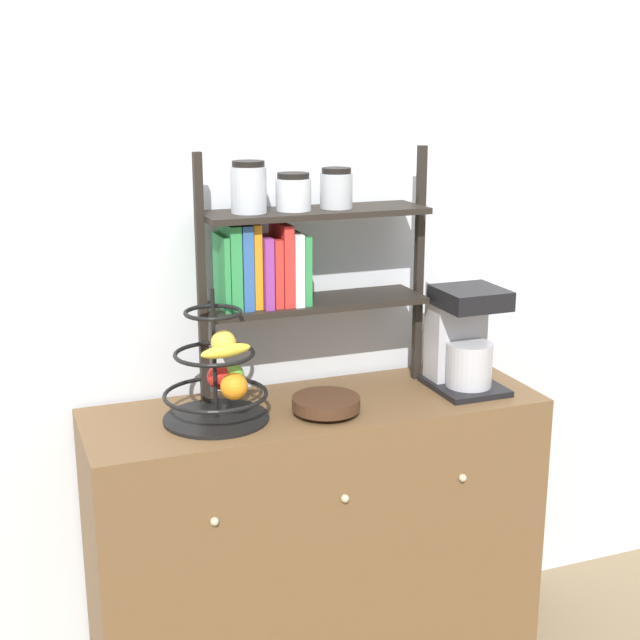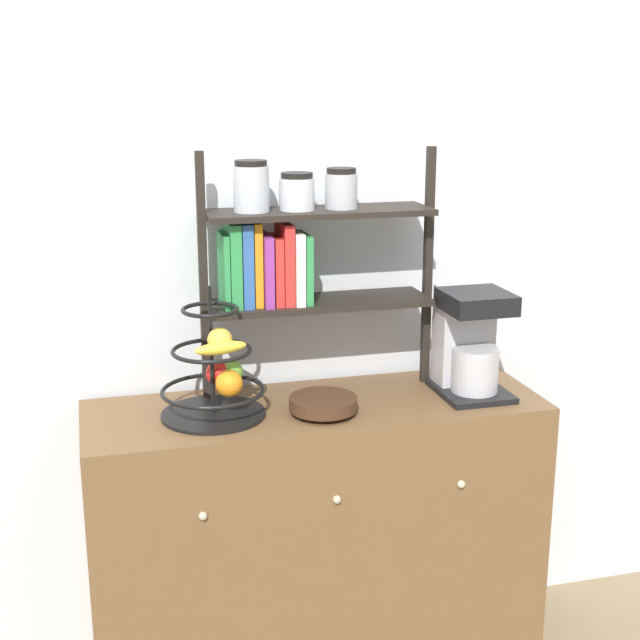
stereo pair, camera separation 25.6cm
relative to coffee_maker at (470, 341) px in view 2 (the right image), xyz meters
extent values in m
cube|color=silver|center=(-0.48, 0.28, 0.24)|extent=(7.00, 0.05, 2.60)
cube|color=brown|center=(-0.48, 0.01, -0.61)|extent=(1.35, 0.44, 0.90)
sphere|color=#B2AD8C|center=(-0.85, -0.22, -0.36)|extent=(0.02, 0.02, 0.02)
sphere|color=#B2AD8C|center=(-0.48, -0.22, -0.36)|extent=(0.02, 0.02, 0.02)
sphere|color=#B2AD8C|center=(-0.11, -0.22, -0.36)|extent=(0.02, 0.02, 0.02)
cube|color=black|center=(0.00, -0.02, -0.15)|extent=(0.20, 0.24, 0.02)
cube|color=#B7B7BC|center=(0.00, 0.04, 0.01)|extent=(0.17, 0.10, 0.30)
cylinder|color=#B7B7BC|center=(0.00, -0.05, -0.08)|extent=(0.14, 0.14, 0.14)
cube|color=black|center=(0.00, -0.04, 0.13)|extent=(0.19, 0.20, 0.06)
cylinder|color=black|center=(-0.78, 0.00, -0.16)|extent=(0.30, 0.30, 0.01)
cylinder|color=black|center=(-0.78, 0.00, 0.03)|extent=(0.01, 0.01, 0.37)
torus|color=black|center=(-0.78, 0.00, -0.08)|extent=(0.30, 0.30, 0.01)
torus|color=black|center=(-0.78, 0.00, 0.03)|extent=(0.23, 0.23, 0.01)
torus|color=black|center=(-0.78, 0.00, 0.15)|extent=(0.16, 0.16, 0.01)
sphere|color=red|center=(-0.76, 0.03, -0.05)|extent=(0.07, 0.07, 0.07)
sphere|color=#6BAD33|center=(-0.73, 0.04, -0.05)|extent=(0.07, 0.07, 0.07)
sphere|color=orange|center=(-0.75, -0.06, -0.05)|extent=(0.08, 0.08, 0.08)
ellipsoid|color=yellow|center=(-0.77, -0.06, 0.06)|extent=(0.15, 0.07, 0.04)
sphere|color=gold|center=(-0.76, -0.03, 0.07)|extent=(0.07, 0.07, 0.07)
cylinder|color=#422819|center=(-0.48, -0.07, -0.15)|extent=(0.11, 0.11, 0.02)
cylinder|color=#422819|center=(-0.48, -0.07, -0.13)|extent=(0.20, 0.20, 0.04)
cube|color=black|center=(-0.78, 0.12, 0.21)|extent=(0.02, 0.02, 0.74)
cube|color=black|center=(-0.09, 0.12, 0.21)|extent=(0.02, 0.02, 0.74)
cube|color=black|center=(-0.44, 0.12, 0.12)|extent=(0.67, 0.20, 0.02)
cube|color=black|center=(-0.44, 0.12, 0.39)|extent=(0.67, 0.20, 0.02)
cube|color=#2D8C47|center=(-0.72, 0.12, 0.23)|extent=(0.02, 0.14, 0.21)
cube|color=#2D8C47|center=(-0.70, 0.12, 0.25)|extent=(0.03, 0.14, 0.24)
cube|color=#2D599E|center=(-0.66, 0.12, 0.25)|extent=(0.03, 0.14, 0.24)
cube|color=orange|center=(-0.63, 0.12, 0.25)|extent=(0.02, 0.12, 0.24)
cube|color=#8C338C|center=(-0.60, 0.12, 0.23)|extent=(0.03, 0.16, 0.21)
cube|color=red|center=(-0.57, 0.12, 0.23)|extent=(0.02, 0.14, 0.20)
cube|color=red|center=(-0.54, 0.12, 0.25)|extent=(0.03, 0.15, 0.24)
cube|color=white|center=(-0.51, 0.12, 0.23)|extent=(0.03, 0.16, 0.21)
cube|color=#2D8C47|center=(-0.48, 0.12, 0.23)|extent=(0.02, 0.14, 0.20)
cylinder|color=silver|center=(-0.64, 0.12, 0.47)|extent=(0.10, 0.10, 0.13)
cylinder|color=black|center=(-0.64, 0.12, 0.54)|extent=(0.09, 0.09, 0.02)
cylinder|color=silver|center=(-0.51, 0.12, 0.45)|extent=(0.10, 0.10, 0.09)
cylinder|color=black|center=(-0.51, 0.12, 0.50)|extent=(0.09, 0.09, 0.02)
cylinder|color=#ADB2B7|center=(-0.37, 0.12, 0.45)|extent=(0.10, 0.10, 0.10)
cylinder|color=black|center=(-0.37, 0.12, 0.51)|extent=(0.09, 0.09, 0.02)
camera|label=1|loc=(-1.35, -2.30, 0.76)|focal=50.00mm
camera|label=2|loc=(-1.11, -2.38, 0.76)|focal=50.00mm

